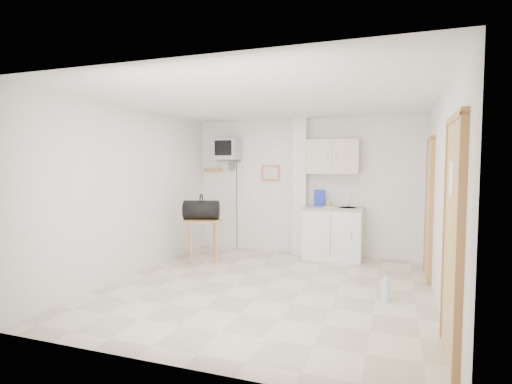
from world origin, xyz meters
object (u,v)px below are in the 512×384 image
(crt_television, at_px, (228,150))
(duffel_bag, at_px, (201,210))
(round_table, at_px, (203,225))
(water_bottle, at_px, (386,290))

(crt_television, distance_m, duffel_bag, 1.45)
(round_table, distance_m, water_bottle, 3.23)
(crt_television, relative_size, water_bottle, 6.81)
(crt_television, distance_m, water_bottle, 4.03)
(crt_television, relative_size, round_table, 2.95)
(water_bottle, bearing_deg, duffel_bag, 160.87)
(duffel_bag, bearing_deg, water_bottle, -35.28)
(crt_television, distance_m, round_table, 1.63)
(round_table, bearing_deg, water_bottle, -19.55)
(duffel_bag, relative_size, water_bottle, 2.07)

